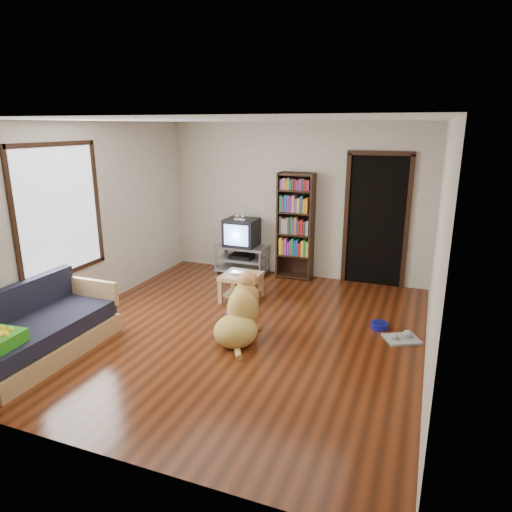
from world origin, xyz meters
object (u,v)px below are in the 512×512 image
(grey_rag, at_px, (402,339))
(dog, at_px, (241,315))
(laptop, at_px, (240,274))
(tv_stand, at_px, (242,258))
(coffee_table, at_px, (241,282))
(crt_tv, at_px, (242,232))
(dog_bowl, at_px, (379,326))
(bookshelf, at_px, (296,221))
(sofa, at_px, (40,334))

(grey_rag, relative_size, dog, 0.39)
(laptop, distance_m, grey_rag, 2.46)
(tv_stand, bearing_deg, coffee_table, -67.60)
(tv_stand, relative_size, dog, 0.88)
(grey_rag, bearing_deg, crt_tv, 148.04)
(dog_bowl, xyz_separation_m, bookshelf, (-1.62, 1.61, 0.96))
(tv_stand, bearing_deg, bookshelf, 5.63)
(crt_tv, height_order, coffee_table, crt_tv)
(bookshelf, bearing_deg, crt_tv, -175.68)
(dog_bowl, bearing_deg, tv_stand, 149.42)
(dog, bearing_deg, laptop, 113.01)
(sofa, bearing_deg, laptop, 58.27)
(coffee_table, height_order, dog, dog)
(coffee_table, bearing_deg, dog_bowl, -8.36)
(crt_tv, bearing_deg, tv_stand, -90.00)
(grey_rag, xyz_separation_m, sofa, (-3.85, -1.86, 0.25))
(tv_stand, distance_m, crt_tv, 0.47)
(tv_stand, distance_m, dog, 2.63)
(dog_bowl, height_order, grey_rag, dog_bowl)
(crt_tv, relative_size, coffee_table, 1.05)
(dog, bearing_deg, tv_stand, 112.45)
(grey_rag, distance_m, coffee_table, 2.45)
(sofa, xyz_separation_m, dog, (1.98, 1.20, 0.05))
(grey_rag, height_order, dog, dog)
(bookshelf, bearing_deg, tv_stand, -174.37)
(laptop, height_order, dog_bowl, laptop)
(crt_tv, bearing_deg, dog, -67.73)
(bookshelf, height_order, sofa, bookshelf)
(sofa, bearing_deg, dog, 31.35)
(tv_stand, height_order, dog, dog)
(crt_tv, bearing_deg, bookshelf, 4.32)
(crt_tv, bearing_deg, grey_rag, -31.96)
(sofa, bearing_deg, coffee_table, 58.59)
(tv_stand, height_order, crt_tv, crt_tv)
(grey_rag, relative_size, sofa, 0.22)
(laptop, distance_m, dog_bowl, 2.12)
(tv_stand, height_order, bookshelf, bookshelf)
(dog, bearing_deg, bookshelf, 91.20)
(grey_rag, height_order, coffee_table, coffee_table)
(dog_bowl, bearing_deg, coffee_table, 171.64)
(laptop, distance_m, bookshelf, 1.53)
(bookshelf, bearing_deg, coffee_table, -108.92)
(sofa, bearing_deg, crt_tv, 75.07)
(laptop, height_order, crt_tv, crt_tv)
(grey_rag, xyz_separation_m, tv_stand, (-2.87, 1.77, 0.25))
(grey_rag, height_order, bookshelf, bookshelf)
(tv_stand, xyz_separation_m, bookshelf, (0.95, 0.09, 0.73))
(laptop, bearing_deg, sofa, -117.95)
(dog_bowl, xyz_separation_m, grey_rag, (0.30, -0.25, -0.03))
(grey_rag, bearing_deg, dog, -160.66)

